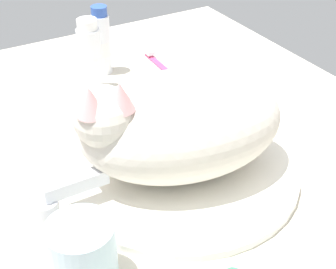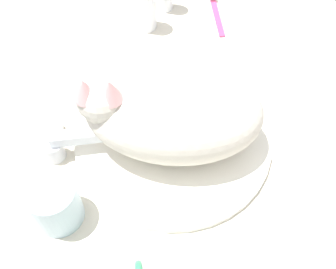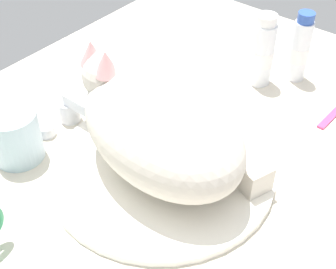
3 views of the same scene
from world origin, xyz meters
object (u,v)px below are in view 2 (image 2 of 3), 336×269
faucet (61,147)px  rinse_cup (55,203)px  toothpaste_bottle (146,2)px  cat (168,110)px  toothbrush (216,11)px

faucet → rinse_cup: rinse_cup is taller
rinse_cup → toothpaste_bottle: size_ratio=0.60×
cat → toothbrush: bearing=-25.5°
cat → toothpaste_bottle: bearing=0.7°
cat → toothbrush: (31.27, -14.93, -8.06)cm
cat → rinse_cup: size_ratio=3.83×
rinse_cup → toothbrush: size_ratio=0.61×
cat → rinse_cup: (-11.29, 18.46, -4.51)cm
faucet → toothbrush: faucet is taller
rinse_cup → toothpaste_bottle: toothpaste_bottle is taller
toothpaste_bottle → rinse_cup: bearing=155.9°
toothbrush → faucet: bearing=133.9°
toothpaste_bottle → faucet: bearing=149.3°
rinse_cup → toothbrush: 54.21cm
rinse_cup → toothbrush: (42.56, -33.39, -3.55)cm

